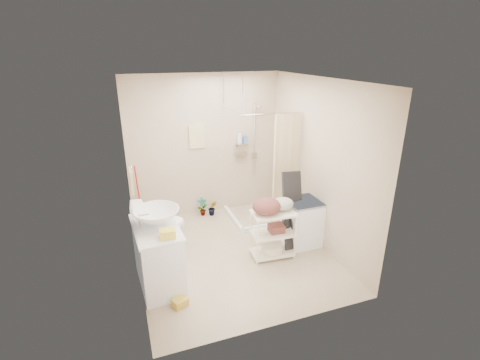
# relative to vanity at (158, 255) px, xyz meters

# --- Properties ---
(floor) EXTENTS (3.20, 3.20, 0.00)m
(floor) POSITION_rel_vanity_xyz_m (1.16, 0.37, -0.43)
(floor) COLOR tan
(floor) RESTS_ON ground
(ceiling) EXTENTS (2.80, 3.20, 0.04)m
(ceiling) POSITION_rel_vanity_xyz_m (1.16, 0.37, 2.17)
(ceiling) COLOR silver
(ceiling) RESTS_ON ground
(wall_back) EXTENTS (2.80, 0.04, 2.60)m
(wall_back) POSITION_rel_vanity_xyz_m (1.16, 1.97, 0.87)
(wall_back) COLOR #C5B299
(wall_back) RESTS_ON ground
(wall_front) EXTENTS (2.80, 0.04, 2.60)m
(wall_front) POSITION_rel_vanity_xyz_m (1.16, -1.23, 0.87)
(wall_front) COLOR #C5B299
(wall_front) RESTS_ON ground
(wall_left) EXTENTS (0.04, 3.20, 2.60)m
(wall_left) POSITION_rel_vanity_xyz_m (-0.24, 0.37, 0.87)
(wall_left) COLOR #C5B299
(wall_left) RESTS_ON ground
(wall_right) EXTENTS (0.04, 3.20, 2.60)m
(wall_right) POSITION_rel_vanity_xyz_m (2.56, 0.37, 0.87)
(wall_right) COLOR #C5B299
(wall_right) RESTS_ON ground
(vanity) EXTENTS (0.61, 1.02, 0.86)m
(vanity) POSITION_rel_vanity_xyz_m (0.00, 0.00, 0.00)
(vanity) COLOR white
(vanity) RESTS_ON ground
(sink) EXTENTS (0.62, 0.62, 0.20)m
(sink) POSITION_rel_vanity_xyz_m (0.03, 0.07, 0.53)
(sink) COLOR white
(sink) RESTS_ON vanity
(counter_basket) EXTENTS (0.20, 0.16, 0.10)m
(counter_basket) POSITION_rel_vanity_xyz_m (0.11, -0.33, 0.48)
(counter_basket) COLOR yellow
(counter_basket) RESTS_ON vanity
(floor_basket) EXTENTS (0.31, 0.28, 0.14)m
(floor_basket) POSITION_rel_vanity_xyz_m (0.17, -0.53, -0.36)
(floor_basket) COLOR gold
(floor_basket) RESTS_ON ground
(toilet) EXTENTS (0.82, 0.50, 0.80)m
(toilet) POSITION_rel_vanity_xyz_m (0.12, 0.90, -0.03)
(toilet) COLOR white
(toilet) RESTS_ON ground
(mop) EXTENTS (0.14, 0.14, 1.12)m
(mop) POSITION_rel_vanity_xyz_m (-0.14, 1.90, 0.13)
(mop) COLOR red
(mop) RESTS_ON ground
(potted_plant_a) EXTENTS (0.21, 0.16, 0.35)m
(potted_plant_a) POSITION_rel_vanity_xyz_m (1.03, 1.81, -0.26)
(potted_plant_a) COLOR brown
(potted_plant_a) RESTS_ON ground
(potted_plant_b) EXTENTS (0.18, 0.16, 0.29)m
(potted_plant_b) POSITION_rel_vanity_xyz_m (1.21, 1.76, -0.29)
(potted_plant_b) COLOR brown
(potted_plant_b) RESTS_ON ground
(hanging_towel) EXTENTS (0.28, 0.03, 0.42)m
(hanging_towel) POSITION_rel_vanity_xyz_m (1.01, 1.95, 1.07)
(hanging_towel) COLOR beige
(hanging_towel) RESTS_ON wall_back
(towel_ring) EXTENTS (0.04, 0.22, 0.34)m
(towel_ring) POSITION_rel_vanity_xyz_m (-0.22, 0.17, 1.04)
(towel_ring) COLOR #F0E195
(towel_ring) RESTS_ON wall_left
(tp_holder) EXTENTS (0.08, 0.12, 0.14)m
(tp_holder) POSITION_rel_vanity_xyz_m (-0.20, 0.42, 0.29)
(tp_holder) COLOR white
(tp_holder) RESTS_ON wall_left
(shower) EXTENTS (1.10, 1.10, 2.10)m
(shower) POSITION_rel_vanity_xyz_m (2.01, 1.42, 0.62)
(shower) COLOR white
(shower) RESTS_ON ground
(shampoo_bottle_a) EXTENTS (0.10, 0.10, 0.25)m
(shampoo_bottle_a) POSITION_rel_vanity_xyz_m (1.80, 1.89, 1.01)
(shampoo_bottle_a) COLOR silver
(shampoo_bottle_a) RESTS_ON shower
(shampoo_bottle_b) EXTENTS (0.08, 0.08, 0.17)m
(shampoo_bottle_b) POSITION_rel_vanity_xyz_m (1.92, 1.90, 0.97)
(shampoo_bottle_b) COLOR #4260A3
(shampoo_bottle_b) RESTS_ON shower
(washing_machine) EXTENTS (0.52, 0.53, 0.75)m
(washing_machine) POSITION_rel_vanity_xyz_m (2.30, 0.30, -0.06)
(washing_machine) COLOR white
(washing_machine) RESTS_ON ground
(laundry_rack) EXTENTS (0.66, 0.41, 0.88)m
(laundry_rack) POSITION_rel_vanity_xyz_m (1.70, 0.11, 0.01)
(laundry_rack) COLOR white
(laundry_rack) RESTS_ON ground
(ironing_board) EXTENTS (0.37, 0.17, 1.26)m
(ironing_board) POSITION_rel_vanity_xyz_m (2.11, 0.28, 0.20)
(ironing_board) COLOR black
(ironing_board) RESTS_ON ground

